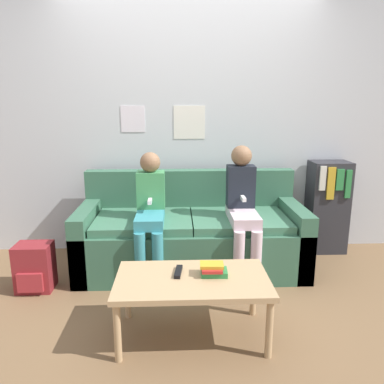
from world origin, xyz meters
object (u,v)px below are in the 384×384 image
(coffee_table, at_px, (192,284))
(backpack, at_px, (35,267))
(tv_remote, at_px, (178,272))
(bookshelf, at_px, (327,207))
(couch, at_px, (191,236))
(person_left, at_px, (150,209))
(person_right, at_px, (243,205))

(coffee_table, relative_size, backpack, 2.50)
(tv_remote, distance_m, backpack, 1.34)
(bookshelf, distance_m, backpack, 2.80)
(couch, bearing_deg, coffee_table, -92.04)
(coffee_table, height_order, bookshelf, bookshelf)
(couch, xyz_separation_m, backpack, (-1.29, -0.40, -0.10))
(person_left, relative_size, backpack, 2.78)
(bookshelf, xyz_separation_m, backpack, (-2.69, -0.73, -0.28))
(couch, height_order, person_left, person_left)
(couch, relative_size, tv_remote, 11.60)
(person_left, bearing_deg, couch, 29.64)
(couch, height_order, bookshelf, bookshelf)
(person_right, height_order, tv_remote, person_right)
(coffee_table, bearing_deg, bookshelf, 44.50)
(couch, height_order, tv_remote, couch)
(bookshelf, bearing_deg, person_left, -163.16)
(tv_remote, relative_size, backpack, 0.44)
(couch, xyz_separation_m, coffee_table, (-0.04, -1.08, 0.07))
(coffee_table, relative_size, bookshelf, 1.05)
(backpack, bearing_deg, couch, 17.19)
(person_left, height_order, backpack, person_left)
(couch, distance_m, coffee_table, 1.08)
(tv_remote, bearing_deg, coffee_table, -30.78)
(coffee_table, bearing_deg, person_left, 110.01)
(bookshelf, bearing_deg, backpack, -164.87)
(couch, distance_m, bookshelf, 1.44)
(coffee_table, xyz_separation_m, backpack, (-1.25, 0.68, -0.18))
(backpack, bearing_deg, coffee_table, -28.44)
(coffee_table, bearing_deg, couch, 87.96)
(tv_remote, height_order, backpack, tv_remote)
(person_left, xyz_separation_m, tv_remote, (0.23, -0.81, -0.19))
(tv_remote, height_order, bookshelf, bookshelf)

